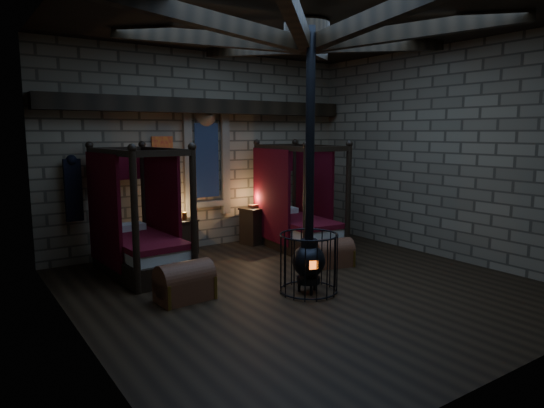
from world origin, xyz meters
TOP-DOWN VIEW (x-y plane):
  - room at (-0.00, 0.09)m, footprint 7.02×7.02m
  - bed_left at (-1.94, 2.31)m, footprint 1.26×2.20m
  - bed_right at (1.55, 2.23)m, footprint 1.31×2.23m
  - trunk_left at (-1.89, 0.50)m, footprint 0.86×0.58m
  - trunk_right at (1.20, 0.67)m, footprint 0.82×0.63m
  - nightstand_left at (-0.71, 3.11)m, footprint 0.52×0.51m
  - nightstand_right at (0.95, 3.07)m, footprint 0.60×0.59m
  - stove at (-0.13, -0.27)m, footprint 0.92×0.92m

SIDE VIEW (x-z plane):
  - trunk_right at x=1.20m, z-range -0.03..0.51m
  - trunk_left at x=-1.89m, z-range -0.03..0.57m
  - nightstand_left at x=-0.71m, z-range -0.07..0.81m
  - nightstand_right at x=0.95m, z-range -0.03..0.87m
  - bed_left at x=-1.94m, z-range -0.56..1.67m
  - bed_right at x=1.55m, z-range -0.57..1.67m
  - stove at x=-0.13m, z-range -1.44..2.61m
  - room at x=0.00m, z-range 1.60..5.89m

